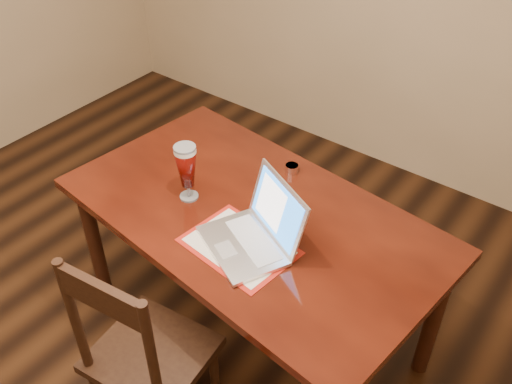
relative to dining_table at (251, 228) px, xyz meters
The scene contains 2 objects.
dining_table is the anchor object (origin of this frame).
dining_chair 0.69m from the dining_table, 91.61° to the right, with size 0.48×0.46×1.03m.
Camera 1 is at (1.34, -0.68, 2.36)m, focal length 40.00 mm.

